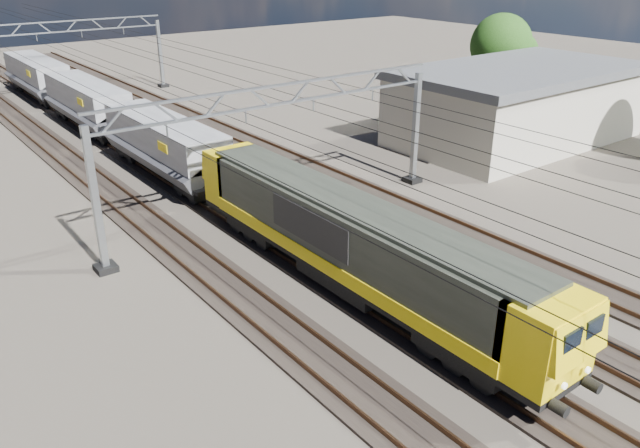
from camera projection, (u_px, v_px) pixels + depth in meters
ground at (331, 246)px, 29.96m from camera, size 160.00×160.00×0.00m
track_outer_west at (220, 281)px, 26.60m from camera, size 2.60×140.00×0.30m
track_loco at (297, 256)px, 28.82m from camera, size 2.60×140.00×0.30m
track_inner_east at (362, 234)px, 31.03m from camera, size 2.60×140.00×0.30m
track_outer_east at (419, 215)px, 33.25m from camera, size 2.60×140.00×0.30m
catenary_gantry_mid at (282, 148)px, 31.28m from camera, size 19.90×0.90×7.11m
catenary_gantry_far at (63, 57)px, 57.47m from camera, size 19.90×0.90×7.11m
overhead_wires at (239, 98)px, 33.45m from camera, size 12.03×140.00×0.53m
locomotive at (350, 239)px, 25.14m from camera, size 2.76×21.10×3.62m
hopper_wagon_lead at (165, 142)px, 38.05m from camera, size 3.38×13.00×3.25m
hopper_wagon_mid at (87, 101)px, 48.38m from camera, size 3.38×13.00×3.25m
hopper_wagon_third at (37, 74)px, 58.72m from camera, size 3.38×13.00×3.25m
industrial_shed at (517, 104)px, 45.41m from camera, size 18.60×10.60×5.40m
tree_far at (505, 47)px, 54.71m from camera, size 5.80×5.40×8.05m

